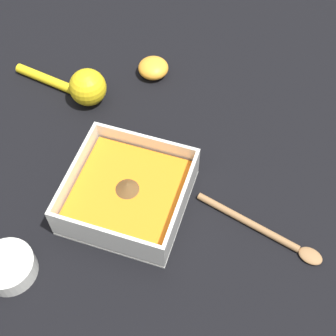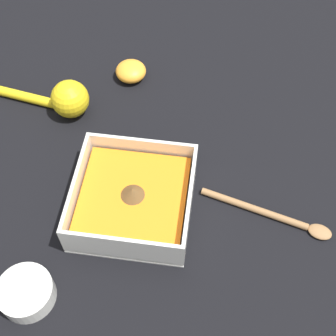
% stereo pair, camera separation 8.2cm
% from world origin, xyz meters
% --- Properties ---
extents(ground_plane, '(4.00, 4.00, 0.00)m').
position_xyz_m(ground_plane, '(0.00, 0.00, 0.00)').
color(ground_plane, black).
extents(square_dish, '(0.20, 0.20, 0.07)m').
position_xyz_m(square_dish, '(0.02, 0.03, 0.02)').
color(square_dish, silver).
rests_on(square_dish, ground_plane).
extents(spice_bowl, '(0.09, 0.09, 0.03)m').
position_xyz_m(spice_bowl, '(0.19, -0.11, 0.02)').
color(spice_bowl, silver).
rests_on(spice_bowl, ground_plane).
extents(lemon_squeezer, '(0.08, 0.22, 0.07)m').
position_xyz_m(lemon_squeezer, '(-0.19, -0.15, 0.03)').
color(lemon_squeezer, yellow).
rests_on(lemon_squeezer, ground_plane).
extents(lemon_half, '(0.06, 0.06, 0.03)m').
position_xyz_m(lemon_half, '(-0.29, -0.04, 0.02)').
color(lemon_half, orange).
rests_on(lemon_half, ground_plane).
extents(wooden_spoon, '(0.08, 0.23, 0.01)m').
position_xyz_m(wooden_spoon, '(0.00, 0.26, 0.01)').
color(wooden_spoon, olive).
rests_on(wooden_spoon, ground_plane).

